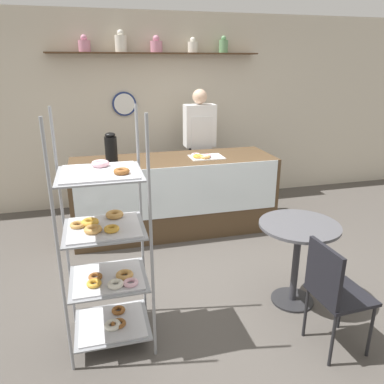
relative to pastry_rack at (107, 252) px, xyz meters
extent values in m
plane|color=#4C4742|center=(0.89, 0.52, -0.75)|extent=(14.00, 14.00, 0.00)
cube|color=beige|center=(0.89, 3.01, 0.60)|extent=(10.00, 0.06, 2.70)
cube|color=#4C331E|center=(0.89, 2.86, 1.40)|extent=(2.87, 0.24, 0.02)
cylinder|color=#CC7F99|center=(-0.04, 2.86, 1.49)|extent=(0.15, 0.15, 0.14)
sphere|color=#CC7F99|center=(-0.04, 2.86, 1.58)|extent=(0.08, 0.08, 0.08)
cylinder|color=silver|center=(0.42, 2.86, 1.52)|extent=(0.16, 0.16, 0.21)
sphere|color=silver|center=(0.42, 2.86, 1.65)|extent=(0.09, 0.09, 0.09)
cylinder|color=#CC7F99|center=(0.90, 2.86, 1.49)|extent=(0.16, 0.16, 0.14)
sphere|color=#CC7F99|center=(0.90, 2.86, 1.59)|extent=(0.09, 0.09, 0.09)
cylinder|color=silver|center=(1.40, 2.86, 1.48)|extent=(0.14, 0.14, 0.14)
sphere|color=silver|center=(1.40, 2.86, 1.58)|extent=(0.08, 0.08, 0.08)
cylinder|color=#669966|center=(1.85, 2.86, 1.50)|extent=(0.13, 0.13, 0.17)
sphere|color=#669966|center=(1.85, 2.86, 1.61)|extent=(0.07, 0.07, 0.07)
cylinder|color=navy|center=(0.43, 2.97, 0.74)|extent=(0.33, 0.03, 0.33)
cylinder|color=white|center=(0.43, 2.95, 0.74)|extent=(0.29, 0.00, 0.29)
cube|color=#4C3823|center=(0.89, 1.85, -0.28)|extent=(2.46, 0.79, 0.93)
cube|color=silver|center=(0.89, 1.45, -0.11)|extent=(2.37, 0.01, 0.60)
cylinder|color=gray|center=(-0.29, -0.26, 0.13)|extent=(0.02, 0.02, 1.76)
cylinder|color=gray|center=(0.29, -0.26, 0.13)|extent=(0.02, 0.02, 1.76)
cylinder|color=gray|center=(-0.29, 0.26, 0.13)|extent=(0.02, 0.02, 1.76)
cylinder|color=gray|center=(0.29, 0.26, 0.13)|extent=(0.02, 0.02, 1.76)
cube|color=gray|center=(0.00, 0.00, -0.63)|extent=(0.56, 0.50, 0.01)
cube|color=silver|center=(0.00, 0.00, -0.62)|extent=(0.49, 0.44, 0.01)
torus|color=brown|center=(0.05, 0.12, -0.59)|extent=(0.11, 0.11, 0.03)
torus|color=brown|center=(0.04, -0.05, -0.59)|extent=(0.11, 0.11, 0.03)
torus|color=silver|center=(0.00, -0.06, -0.59)|extent=(0.12, 0.12, 0.04)
cube|color=gray|center=(0.00, 0.00, -0.22)|extent=(0.56, 0.50, 0.01)
cube|color=silver|center=(0.00, 0.00, -0.21)|extent=(0.49, 0.44, 0.01)
torus|color=gold|center=(-0.11, -0.09, -0.19)|extent=(0.11, 0.11, 0.03)
torus|color=silver|center=(0.04, -0.14, -0.19)|extent=(0.11, 0.11, 0.04)
torus|color=tan|center=(0.11, -0.04, -0.19)|extent=(0.13, 0.13, 0.04)
torus|color=brown|center=(-0.09, 0.00, -0.19)|extent=(0.10, 0.10, 0.03)
torus|color=#EAB2C1|center=(0.15, -0.14, -0.19)|extent=(0.11, 0.11, 0.03)
cube|color=gray|center=(0.00, 0.00, 0.18)|extent=(0.56, 0.50, 0.01)
cube|color=silver|center=(0.00, 0.00, 0.19)|extent=(0.49, 0.44, 0.01)
torus|color=tan|center=(-0.08, -0.07, 0.22)|extent=(0.12, 0.12, 0.04)
torus|color=tan|center=(0.08, 0.16, 0.22)|extent=(0.13, 0.13, 0.04)
torus|color=gold|center=(0.04, -0.09, 0.22)|extent=(0.11, 0.11, 0.03)
torus|color=gold|center=(-0.10, 0.06, 0.22)|extent=(0.12, 0.12, 0.04)
torus|color=tan|center=(-0.18, 0.05, 0.21)|extent=(0.11, 0.11, 0.03)
cube|color=gray|center=(0.00, 0.00, 0.58)|extent=(0.56, 0.50, 0.01)
cube|color=silver|center=(0.00, 0.00, 0.60)|extent=(0.49, 0.44, 0.01)
torus|color=brown|center=(0.14, -0.10, 0.62)|extent=(0.11, 0.11, 0.03)
torus|color=#EAB2C1|center=(0.01, 0.13, 0.62)|extent=(0.12, 0.12, 0.04)
cube|color=#282833|center=(1.40, 2.48, -0.28)|extent=(0.25, 0.19, 0.93)
cube|color=silver|center=(1.40, 2.48, 0.47)|extent=(0.42, 0.22, 0.57)
cube|color=silver|center=(1.40, 2.37, 0.36)|extent=(0.30, 0.01, 0.48)
sphere|color=beige|center=(1.40, 2.48, 0.85)|extent=(0.20, 0.20, 0.20)
cylinder|color=#262628|center=(1.59, 0.07, -0.74)|extent=(0.37, 0.37, 0.02)
cylinder|color=#333338|center=(1.59, 0.07, -0.37)|extent=(0.06, 0.06, 0.71)
cylinder|color=#4C4C51|center=(1.59, 0.07, -0.01)|extent=(0.68, 0.68, 0.02)
cylinder|color=black|center=(1.78, -0.67, -0.53)|extent=(0.02, 0.02, 0.44)
cylinder|color=black|center=(1.77, -0.35, -0.53)|extent=(0.02, 0.02, 0.44)
cylinder|color=black|center=(1.46, -0.69, -0.53)|extent=(0.02, 0.02, 0.44)
cylinder|color=black|center=(1.44, -0.36, -0.53)|extent=(0.02, 0.02, 0.44)
cube|color=black|center=(1.61, -0.52, -0.30)|extent=(0.40, 0.40, 0.03)
cube|color=black|center=(1.44, -0.52, -0.09)|extent=(0.05, 0.36, 0.40)
cylinder|color=black|center=(0.15, 1.76, 0.34)|extent=(0.14, 0.14, 0.32)
ellipsoid|color=black|center=(0.15, 1.76, 0.52)|extent=(0.12, 0.12, 0.06)
cube|color=white|center=(1.29, 1.79, 0.19)|extent=(0.40, 0.29, 0.01)
torus|color=gold|center=(1.17, 1.76, 0.22)|extent=(0.11, 0.11, 0.04)
torus|color=#EAB2C1|center=(1.29, 1.77, 0.21)|extent=(0.11, 0.11, 0.03)
torus|color=tan|center=(1.25, 1.72, 0.21)|extent=(0.13, 0.13, 0.03)
torus|color=#EAB2C1|center=(1.18, 1.87, 0.21)|extent=(0.11, 0.11, 0.03)
torus|color=tan|center=(1.18, 1.76, 0.21)|extent=(0.11, 0.11, 0.03)
torus|color=#EAB2C1|center=(1.23, 1.74, 0.21)|extent=(0.10, 0.10, 0.03)
camera|label=1|loc=(-0.02, -2.47, 1.29)|focal=35.00mm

